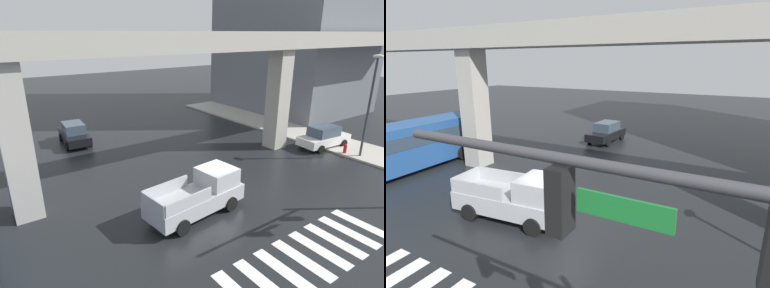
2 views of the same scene
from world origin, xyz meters
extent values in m
plane|color=black|center=(0.00, 0.00, 0.00)|extent=(120.00, 120.00, 0.00)
cube|color=silver|center=(-2.75, -6.02, 0.01)|extent=(0.55, 2.80, 0.01)
cube|color=silver|center=(-1.65, -6.02, 0.01)|extent=(0.55, 2.80, 0.01)
cube|color=silver|center=(-0.55, -6.02, 0.01)|extent=(0.55, 2.80, 0.01)
cube|color=silver|center=(0.55, -6.02, 0.01)|extent=(0.55, 2.80, 0.01)
cube|color=silver|center=(1.65, -6.02, 0.01)|extent=(0.55, 2.80, 0.01)
cube|color=silver|center=(2.75, -6.02, 0.01)|extent=(0.55, 2.80, 0.01)
cube|color=silver|center=(3.85, -6.02, 0.01)|extent=(0.55, 2.80, 0.01)
cube|color=#ADA89E|center=(0.00, 3.80, 8.06)|extent=(54.70, 1.92, 1.20)
cube|color=#ADA89E|center=(-8.90, 3.80, 3.73)|extent=(1.30, 1.30, 7.46)
cube|color=#ADA89E|center=(8.90, 3.80, 3.73)|extent=(1.30, 1.30, 7.46)
cube|color=#ADA89E|center=(13.35, 2.00, 0.07)|extent=(4.00, 36.00, 0.15)
cube|color=#A8AAAF|center=(-2.07, -0.79, 0.78)|extent=(5.27, 2.42, 0.80)
cube|color=#A8AAAF|center=(-0.63, -0.64, 1.63)|extent=(1.87, 1.92, 0.90)
cube|color=#3F5160|center=(-0.16, -0.59, 1.63)|extent=(0.27, 1.67, 0.77)
cube|color=#A8AAAF|center=(-3.30, -0.04, 1.48)|extent=(2.65, 0.38, 0.60)
cube|color=#A8AAAF|center=(-3.12, -1.78, 1.48)|extent=(2.65, 0.38, 0.60)
cube|color=#A8AAAF|center=(-4.56, -1.06, 1.48)|extent=(0.28, 1.75, 0.60)
cylinder|color=black|center=(-0.59, 0.27, 0.38)|extent=(0.79, 0.36, 0.76)
cylinder|color=black|center=(-0.40, -1.53, 0.38)|extent=(0.79, 0.36, 0.76)
cylinder|color=black|center=(-3.74, -0.06, 0.38)|extent=(0.79, 0.36, 0.76)
cylinder|color=black|center=(-3.55, -1.86, 0.38)|extent=(0.79, 0.36, 0.76)
cube|color=silver|center=(11.96, 1.46, 0.64)|extent=(4.43, 2.11, 0.64)
cube|color=#384756|center=(11.86, 1.47, 1.34)|extent=(2.35, 1.68, 0.76)
cylinder|color=black|center=(13.36, 2.21, 0.32)|extent=(0.66, 0.29, 0.64)
cylinder|color=black|center=(13.21, 0.49, 0.32)|extent=(0.66, 0.29, 0.64)
cylinder|color=black|center=(10.70, 2.43, 0.32)|extent=(0.66, 0.29, 0.64)
cylinder|color=black|center=(10.56, 0.71, 0.32)|extent=(0.66, 0.29, 0.64)
cube|color=black|center=(-3.89, 13.50, 0.64)|extent=(2.05, 4.41, 0.64)
cube|color=#384756|center=(-3.88, 13.60, 1.34)|extent=(1.65, 2.33, 0.76)
cylinder|color=black|center=(-3.12, 12.11, 0.32)|extent=(0.28, 0.66, 0.64)
cylinder|color=black|center=(-4.84, 12.23, 0.32)|extent=(0.28, 0.66, 0.64)
cylinder|color=black|center=(-2.93, 14.77, 0.32)|extent=(0.28, 0.66, 0.64)
cylinder|color=black|center=(-4.65, 14.89, 0.32)|extent=(0.28, 0.66, 0.64)
cylinder|color=#38383D|center=(12.15, -1.43, 3.50)|extent=(0.16, 0.16, 7.00)
ellipsoid|color=beige|center=(12.15, -1.43, 7.12)|extent=(0.44, 0.70, 0.24)
cylinder|color=red|center=(11.75, -0.48, 0.35)|extent=(0.24, 0.24, 0.70)
sphere|color=red|center=(11.75, -0.48, 0.74)|extent=(0.22, 0.22, 0.22)
camera|label=1|loc=(-10.18, -12.08, 8.58)|focal=29.83mm
camera|label=2|loc=(6.35, -10.07, 6.66)|focal=28.43mm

